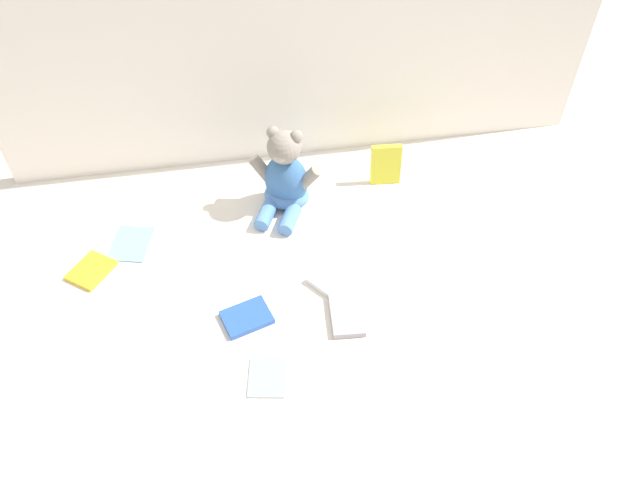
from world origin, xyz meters
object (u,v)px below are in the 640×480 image
teddy_bear (285,179)px  book_case_5 (330,278)px  book_case_2 (131,243)px  book_case_0 (247,317)px  book_case_3 (347,315)px  book_case_1 (267,377)px  book_case_4 (91,270)px  book_case_6 (386,165)px

teddy_bear → book_case_5: bearing=-51.8°
book_case_2 → book_case_5: 0.55m
book_case_0 → book_case_5: (0.22, 0.09, 0.00)m
book_case_3 → book_case_5: same height
teddy_bear → book_case_2: size_ratio=1.99×
teddy_bear → book_case_3: bearing=-52.9°
book_case_1 → book_case_5: 0.32m
book_case_1 → book_case_2: bearing=-46.0°
book_case_3 → book_case_5: (-0.02, 0.12, 0.00)m
book_case_0 → book_case_5: 0.23m
teddy_bear → book_case_5: size_ratio=2.69×
book_case_2 → book_case_3: book_case_3 is taller
book_case_4 → teddy_bear: bearing=-125.5°
teddy_bear → book_case_6: (0.30, 0.05, -0.03)m
teddy_bear → book_case_1: bearing=-77.2°
book_case_1 → book_case_5: bearing=-116.4°
book_case_1 → book_case_5: book_case_5 is taller
book_case_0 → book_case_1: bearing=-7.4°
book_case_5 → book_case_4: bearing=39.5°
teddy_bear → book_case_6: 0.30m
book_case_2 → book_case_1: bearing=-42.0°
book_case_4 → book_case_0: bearing=-172.7°
book_case_1 → book_case_6: (0.42, 0.60, 0.06)m
teddy_bear → book_case_3: teddy_bear is taller
book_case_1 → book_case_4: bearing=-33.1°
teddy_bear → book_case_3: size_ratio=2.01×
book_case_5 → book_case_2: bearing=28.9°
book_case_0 → book_case_3: 0.24m
book_case_4 → book_case_6: 0.86m
book_case_3 → book_case_1: bearing=-142.8°
book_case_5 → book_case_1: bearing=105.2°
book_case_5 → book_case_6: 0.42m
teddy_bear → book_case_0: 0.42m
book_case_2 → book_case_5: size_ratio=1.35×
book_case_3 → book_case_6: 0.51m
book_case_1 → book_case_6: size_ratio=0.79×
book_case_5 → book_case_3: bearing=151.2°
book_case_3 → book_case_5: size_ratio=1.34×
teddy_bear → book_case_1: size_ratio=2.55×
book_case_1 → book_case_3: book_case_3 is taller
book_case_0 → book_case_4: size_ratio=1.07×
book_case_4 → book_case_6: (0.83, 0.22, 0.06)m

